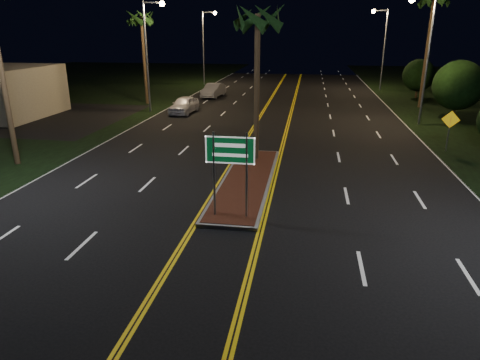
% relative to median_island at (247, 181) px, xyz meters
% --- Properties ---
extents(ground, '(120.00, 120.00, 0.00)m').
position_rel_median_island_xyz_m(ground, '(0.00, -7.00, -0.08)').
color(ground, black).
rests_on(ground, ground).
extents(median_island, '(2.25, 10.25, 0.17)m').
position_rel_median_island_xyz_m(median_island, '(0.00, 0.00, 0.00)').
color(median_island, gray).
rests_on(median_island, ground).
extents(highway_sign, '(1.80, 0.08, 3.20)m').
position_rel_median_island_xyz_m(highway_sign, '(0.00, -4.20, 2.32)').
color(highway_sign, gray).
rests_on(highway_sign, ground).
extents(streetlight_left_mid, '(1.91, 0.44, 9.00)m').
position_rel_median_island_xyz_m(streetlight_left_mid, '(-10.61, 17.00, 5.57)').
color(streetlight_left_mid, gray).
rests_on(streetlight_left_mid, ground).
extents(streetlight_left_far, '(1.91, 0.44, 9.00)m').
position_rel_median_island_xyz_m(streetlight_left_far, '(-10.61, 37.00, 5.57)').
color(streetlight_left_far, gray).
rests_on(streetlight_left_far, ground).
extents(streetlight_right_mid, '(1.91, 0.44, 9.00)m').
position_rel_median_island_xyz_m(streetlight_right_mid, '(10.61, 15.00, 5.57)').
color(streetlight_right_mid, gray).
rests_on(streetlight_right_mid, ground).
extents(streetlight_right_far, '(1.91, 0.44, 9.00)m').
position_rel_median_island_xyz_m(streetlight_right_far, '(10.61, 35.00, 5.57)').
color(streetlight_right_far, gray).
rests_on(streetlight_right_far, ground).
extents(palm_median, '(2.40, 2.40, 8.30)m').
position_rel_median_island_xyz_m(palm_median, '(0.00, 3.50, 7.19)').
color(palm_median, '#382819').
rests_on(palm_median, ground).
extents(palm_left_far, '(2.40, 2.40, 8.80)m').
position_rel_median_island_xyz_m(palm_left_far, '(-12.80, 21.00, 7.66)').
color(palm_left_far, '#382819').
rests_on(palm_left_far, ground).
extents(palm_right_far, '(2.40, 2.40, 10.30)m').
position_rel_median_island_xyz_m(palm_right_far, '(12.80, 23.00, 9.06)').
color(palm_right_far, '#382819').
rests_on(palm_right_far, ground).
extents(shrub_mid, '(3.78, 3.78, 4.62)m').
position_rel_median_island_xyz_m(shrub_mid, '(14.00, 17.00, 2.64)').
color(shrub_mid, '#382819').
rests_on(shrub_mid, ground).
extents(shrub_far, '(3.24, 3.24, 3.96)m').
position_rel_median_island_xyz_m(shrub_far, '(13.80, 29.00, 2.25)').
color(shrub_far, '#382819').
rests_on(shrub_far, ground).
extents(car_near, '(2.46, 5.10, 1.66)m').
position_rel_median_island_xyz_m(car_near, '(-7.85, 16.73, 0.74)').
color(car_near, silver).
rests_on(car_near, ground).
extents(car_far, '(2.69, 5.21, 1.67)m').
position_rel_median_island_xyz_m(car_far, '(-7.38, 26.25, 0.75)').
color(car_far, '#9E9EA7').
rests_on(car_far, ground).
extents(warning_sign, '(0.96, 0.33, 2.38)m').
position_rel_median_island_xyz_m(warning_sign, '(10.80, 7.26, 1.46)').
color(warning_sign, gray).
rests_on(warning_sign, ground).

